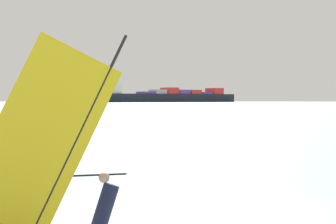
# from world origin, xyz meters

# --- Properties ---
(ground_plane) EXTENTS (4000.00, 4000.00, 0.00)m
(ground_plane) POSITION_xyz_m (0.00, 0.00, 0.00)
(ground_plane) COLOR gray
(windsurfer) EXTENTS (4.43, 0.73, 4.33)m
(windsurfer) POSITION_xyz_m (-4.63, -2.30, 1.23)
(windsurfer) COLOR white
(windsurfer) RESTS_ON ground_plane
(cargo_ship) EXTENTS (189.48, 77.61, 37.94)m
(cargo_ship) POSITION_xyz_m (168.84, 703.91, 8.07)
(cargo_ship) COLOR black
(cargo_ship) RESTS_ON ground_plane
(distant_headland) EXTENTS (756.52, 343.63, 52.34)m
(distant_headland) POSITION_xyz_m (578.81, 1204.65, 26.17)
(distant_headland) COLOR #60665B
(distant_headland) RESTS_ON ground_plane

